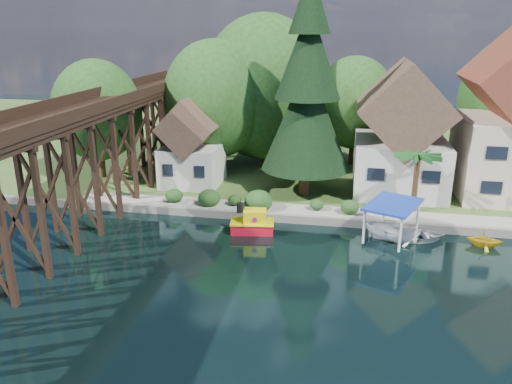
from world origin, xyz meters
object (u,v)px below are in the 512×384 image
(conifer, at_px, (307,91))
(boat_canopy, at_px, (391,225))
(boat_white_a, at_px, (417,234))
(boat_yellow, at_px, (485,238))
(trestle_bridge, at_px, (85,154))
(tugboat, at_px, (253,223))
(house_left, at_px, (401,138))
(palm_tree, at_px, (418,158))
(shed, at_px, (192,148))

(conifer, xyz_separation_m, boat_canopy, (6.66, -7.89, -7.96))
(boat_white_a, relative_size, boat_yellow, 1.76)
(conifer, distance_m, boat_white_a, 14.19)
(boat_canopy, bearing_deg, trestle_bridge, -178.33)
(trestle_bridge, relative_size, boat_canopy, 8.58)
(conifer, bearing_deg, tugboat, -110.19)
(boat_white_a, bearing_deg, house_left, -6.30)
(palm_tree, height_order, boat_white_a, palm_tree)
(trestle_bridge, height_order, boat_white_a, trestle_bridge)
(boat_white_a, bearing_deg, boat_yellow, -104.36)
(house_left, distance_m, boat_yellow, 11.95)
(house_left, relative_size, boat_canopy, 2.14)
(trestle_bridge, xyz_separation_m, palm_tree, (23.81, 5.68, -0.60))
(house_left, relative_size, palm_tree, 2.27)
(house_left, xyz_separation_m, boat_yellow, (4.99, -9.86, -4.54))
(shed, bearing_deg, boat_canopy, -27.34)
(house_left, xyz_separation_m, palm_tree, (0.81, -5.15, -0.39))
(shed, height_order, tugboat, shed)
(tugboat, bearing_deg, house_left, 43.67)
(house_left, relative_size, tugboat, 3.35)
(trestle_bridge, xyz_separation_m, tugboat, (12.20, 0.52, -4.68))
(conifer, xyz_separation_m, boat_white_a, (8.51, -7.25, -8.74))
(palm_tree, distance_m, tugboat, 13.34)
(house_left, distance_m, conifer, 9.12)
(trestle_bridge, relative_size, palm_tree, 9.08)
(shed, relative_size, tugboat, 2.38)
(boat_canopy, xyz_separation_m, boat_yellow, (6.18, 0.33, -0.60))
(conifer, height_order, palm_tree, conifer)
(shed, height_order, palm_tree, shed)
(shed, height_order, boat_white_a, shed)
(house_left, bearing_deg, trestle_bridge, -154.79)
(palm_tree, relative_size, boat_white_a, 1.23)
(shed, relative_size, conifer, 0.44)
(boat_white_a, height_order, boat_canopy, boat_canopy)
(trestle_bridge, distance_m, shed, 10.69)
(shed, height_order, conifer, conifer)
(trestle_bridge, height_order, conifer, conifer)
(house_left, xyz_separation_m, tugboat, (-10.80, -10.31, -4.47))
(boat_white_a, distance_m, boat_canopy, 2.12)
(palm_tree, xyz_separation_m, boat_white_a, (-0.15, -4.40, -4.34))
(trestle_bridge, height_order, palm_tree, trestle_bridge)
(house_left, relative_size, boat_yellow, 4.89)
(house_left, relative_size, boat_white_a, 2.78)
(trestle_bridge, xyz_separation_m, boat_white_a, (23.66, 1.28, -4.94))
(conifer, bearing_deg, palm_tree, -18.21)
(palm_tree, bearing_deg, shed, 169.01)
(boat_canopy, relative_size, boat_yellow, 2.28)
(boat_white_a, bearing_deg, shed, 56.40)
(tugboat, height_order, boat_white_a, tugboat)
(boat_canopy, bearing_deg, boat_white_a, 19.01)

